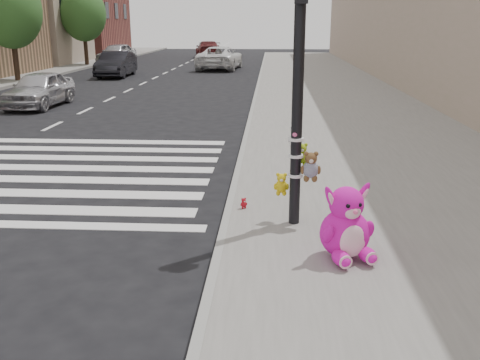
# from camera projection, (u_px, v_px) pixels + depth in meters

# --- Properties ---
(ground) EXTENTS (120.00, 120.00, 0.00)m
(ground) POSITION_uv_depth(u_px,v_px,m) (89.00, 281.00, 6.63)
(ground) COLOR black
(ground) RESTS_ON ground
(sidewalk_near) EXTENTS (7.00, 80.00, 0.14)m
(sidewalk_near) POSITION_uv_depth(u_px,v_px,m) (364.00, 127.00, 15.90)
(sidewalk_near) COLOR slate
(sidewalk_near) RESTS_ON ground
(curb_edge) EXTENTS (0.12, 80.00, 0.15)m
(curb_edge) POSITION_uv_depth(u_px,v_px,m) (248.00, 126.00, 16.09)
(curb_edge) COLOR gray
(curb_edge) RESTS_ON ground
(bld_far_e) EXTENTS (6.00, 10.00, 9.00)m
(bld_far_e) POSITION_uv_depth(u_px,v_px,m) (84.00, 7.00, 50.26)
(bld_far_e) COLOR brown
(bld_far_e) RESTS_ON ground
(signal_pole) EXTENTS (0.70, 0.48, 4.00)m
(signal_pole) POSITION_uv_depth(u_px,v_px,m) (299.00, 116.00, 7.70)
(signal_pole) COLOR black
(signal_pole) RESTS_ON sidewalk_near
(tree_far_b) EXTENTS (3.20, 3.20, 5.44)m
(tree_far_b) POSITION_uv_depth(u_px,v_px,m) (10.00, 11.00, 27.28)
(tree_far_b) COLOR #382619
(tree_far_b) RESTS_ON sidewalk_far
(tree_far_c) EXTENTS (3.20, 3.20, 5.44)m
(tree_far_c) POSITION_uv_depth(u_px,v_px,m) (83.00, 14.00, 37.81)
(tree_far_c) COLOR #382619
(tree_far_c) RESTS_ON sidewalk_far
(pink_bunny) EXTENTS (0.83, 0.90, 1.01)m
(pink_bunny) POSITION_uv_depth(u_px,v_px,m) (346.00, 228.00, 6.84)
(pink_bunny) COLOR #DF12AC
(pink_bunny) RESTS_ON sidewalk_near
(red_teddy) EXTENTS (0.15, 0.13, 0.18)m
(red_teddy) POSITION_uv_depth(u_px,v_px,m) (244.00, 203.00, 8.76)
(red_teddy) COLOR #AC111D
(red_teddy) RESTS_ON sidewalk_near
(car_silver_far) EXTENTS (1.66, 3.93, 1.33)m
(car_silver_far) POSITION_uv_depth(u_px,v_px,m) (39.00, 89.00, 20.11)
(car_silver_far) COLOR #B8B7BD
(car_silver_far) RESTS_ON ground
(car_dark_far) EXTENTS (1.68, 4.47, 1.46)m
(car_dark_far) POSITION_uv_depth(u_px,v_px,m) (116.00, 64.00, 31.23)
(car_dark_far) COLOR black
(car_dark_far) RESTS_ON ground
(car_white_near) EXTENTS (2.94, 5.66, 1.52)m
(car_white_near) POSITION_uv_depth(u_px,v_px,m) (220.00, 58.00, 36.10)
(car_white_near) COLOR white
(car_white_near) RESTS_ON ground
(car_maroon_near) EXTENTS (2.93, 5.41, 1.49)m
(car_maroon_near) POSITION_uv_depth(u_px,v_px,m) (208.00, 49.00, 47.72)
(car_maroon_near) COLOR #5A191A
(car_maroon_near) RESTS_ON ground
(car_silver_deep) EXTENTS (2.49, 4.73, 1.54)m
(car_silver_deep) POSITION_uv_depth(u_px,v_px,m) (117.00, 53.00, 41.32)
(car_silver_deep) COLOR #B6B6BB
(car_silver_deep) RESTS_ON ground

